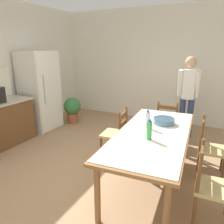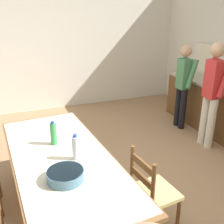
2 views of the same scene
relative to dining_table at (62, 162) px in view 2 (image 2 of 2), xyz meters
name	(u,v)px [view 2 (image 2 of 2)]	position (x,y,z in m)	size (l,w,h in m)	color
ground_plane	(126,183)	(-0.32, 0.87, -0.71)	(8.32, 8.32, 0.00)	#9E7A56
wall_left	(67,43)	(-3.58, 0.87, 0.74)	(0.12, 5.20, 2.90)	silver
dining_table	(62,162)	(0.00, 0.00, 0.00)	(2.32, 1.11, 0.78)	brown
bottle_near_centre	(53,134)	(-0.28, -0.02, 0.20)	(0.07, 0.07, 0.27)	green
bottle_off_centre	(76,148)	(0.10, 0.13, 0.20)	(0.07, 0.07, 0.27)	silver
serving_bowl	(65,175)	(0.40, -0.04, 0.12)	(0.32, 0.32, 0.09)	slate
chair_side_far_right	(152,192)	(0.45, 0.80, -0.27)	(0.46, 0.44, 0.91)	brown
person_at_sink	(183,83)	(-1.59, 2.57, 0.17)	(0.39, 0.27, 1.57)	black
person_at_counter	(212,91)	(-0.80, 2.56, 0.25)	(0.43, 0.29, 1.70)	silver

